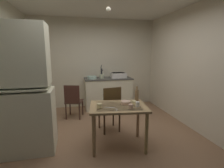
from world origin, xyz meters
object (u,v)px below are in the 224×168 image
at_px(sink_basin, 118,75).
at_px(chair_far_side, 110,109).
at_px(teacup_mint, 134,103).
at_px(dining_table, 118,112).
at_px(glass_bottle, 137,95).
at_px(hand_pump, 102,72).
at_px(serving_bowl_wide, 126,103).
at_px(chair_by_counter, 73,100).
at_px(mixing_bowl_counter, 92,77).
at_px(hutch_cabinet, 25,94).

relative_size(sink_basin, chair_far_side, 0.45).
relative_size(sink_basin, teacup_mint, 5.74).
height_order(dining_table, glass_bottle, glass_bottle).
xyz_separation_m(hand_pump, serving_bowl_wide, (0.09, -2.11, -0.31)).
relative_size(chair_by_counter, teacup_mint, 11.49).
bearing_deg(dining_table, chair_by_counter, 117.33).
bearing_deg(serving_bowl_wide, chair_by_counter, 122.88).
bearing_deg(chair_far_side, teacup_mint, -62.51).
bearing_deg(serving_bowl_wide, mixing_bowl_counter, 100.98).
bearing_deg(hutch_cabinet, serving_bowl_wide, -4.61).
height_order(hand_pump, glass_bottle, hand_pump).
distance_m(sink_basin, hand_pump, 0.51).
height_order(serving_bowl_wide, teacup_mint, teacup_mint).
bearing_deg(teacup_mint, chair_far_side, 117.49).
relative_size(hutch_cabinet, hand_pump, 5.43).
distance_m(sink_basin, chair_by_counter, 1.57).
distance_m(sink_basin, teacup_mint, 2.17).
bearing_deg(glass_bottle, hand_pump, 100.16).
height_order(dining_table, chair_by_counter, chair_by_counter).
xyz_separation_m(hutch_cabinet, teacup_mint, (1.80, -0.21, -0.20)).
relative_size(dining_table, serving_bowl_wide, 6.27).
distance_m(dining_table, chair_by_counter, 1.70).
bearing_deg(mixing_bowl_counter, teacup_mint, -75.91).
distance_m(dining_table, glass_bottle, 0.51).
relative_size(hand_pump, dining_table, 0.37).
bearing_deg(chair_far_side, chair_by_counter, 129.32).
relative_size(chair_by_counter, serving_bowl_wide, 5.20).
relative_size(sink_basin, hand_pump, 1.13).
bearing_deg(mixing_bowl_counter, glass_bottle, -70.90).
relative_size(hand_pump, mixing_bowl_counter, 1.48).
relative_size(dining_table, chair_far_side, 1.09).
xyz_separation_m(chair_far_side, teacup_mint, (0.30, -0.59, 0.28)).
xyz_separation_m(serving_bowl_wide, teacup_mint, (0.13, -0.07, 0.01)).
xyz_separation_m(hutch_cabinet, mixing_bowl_counter, (1.28, 1.88, -0.03)).
bearing_deg(mixing_bowl_counter, dining_table, -83.44).
relative_size(hand_pump, chair_far_side, 0.40).
bearing_deg(dining_table, teacup_mint, -1.35).
xyz_separation_m(hutch_cabinet, dining_table, (1.52, -0.20, -0.35)).
xyz_separation_m(sink_basin, hand_pump, (-0.50, 0.05, 0.09)).
xyz_separation_m(dining_table, glass_bottle, (0.41, 0.20, 0.23)).
bearing_deg(dining_table, hand_pump, 88.49).
xyz_separation_m(hand_pump, teacup_mint, (0.23, -2.19, -0.30)).
distance_m(hand_pump, teacup_mint, 2.22).
height_order(hutch_cabinet, mixing_bowl_counter, hutch_cabinet).
bearing_deg(teacup_mint, mixing_bowl_counter, 104.09).
distance_m(hutch_cabinet, teacup_mint, 1.83).
relative_size(hutch_cabinet, mixing_bowl_counter, 8.05).
bearing_deg(dining_table, mixing_bowl_counter, 96.56).
bearing_deg(serving_bowl_wide, glass_bottle, 27.74).
relative_size(hutch_cabinet, dining_table, 1.99).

